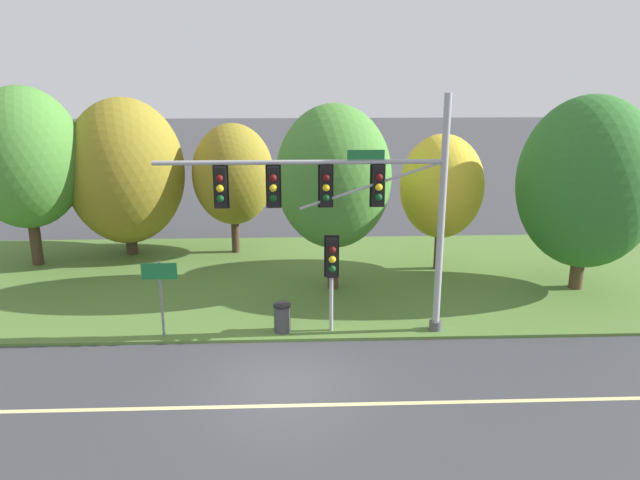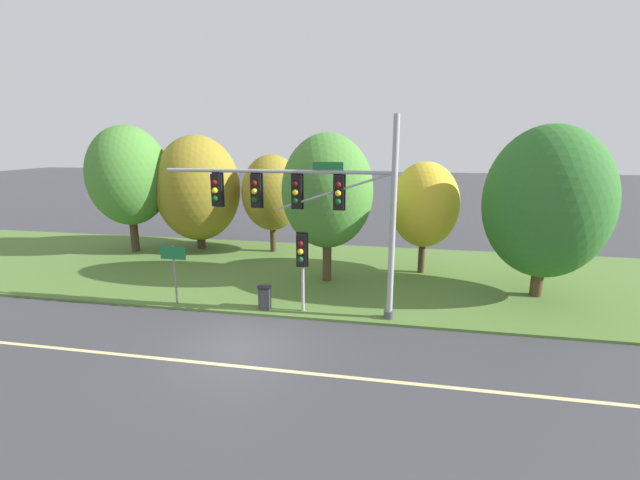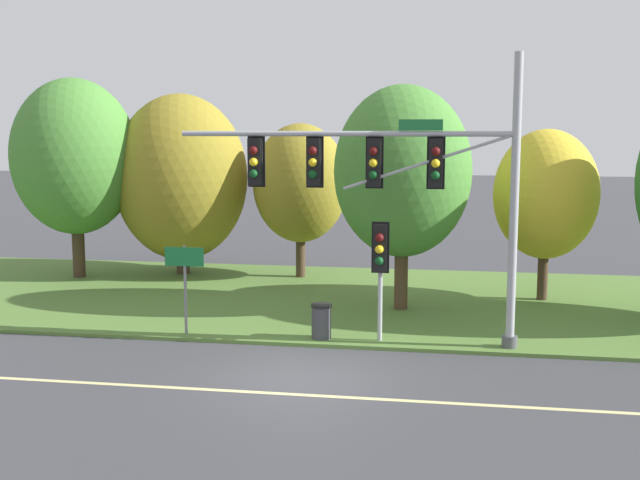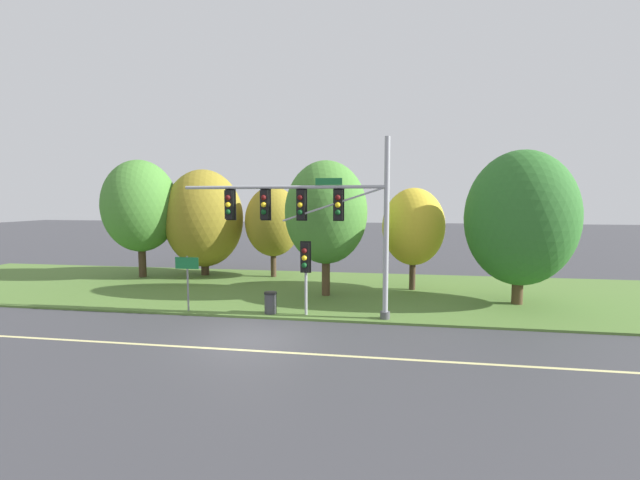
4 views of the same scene
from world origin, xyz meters
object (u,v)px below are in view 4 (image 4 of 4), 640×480
(tree_tall_centre, at_px, (413,227))
(trash_bin, at_px, (271,303))
(tree_behind_signpost, at_px, (273,222))
(tree_mid_verge, at_px, (326,213))
(pedestrian_signal_near_kerb, at_px, (305,262))
(tree_nearest_road, at_px, (140,206))
(tree_left_of_mast, at_px, (204,219))
(route_sign_post, at_px, (187,273))
(traffic_signal_mast, at_px, (316,213))
(tree_right_far, at_px, (520,218))

(tree_tall_centre, xyz_separation_m, trash_bin, (-6.30, -6.00, -2.96))
(tree_behind_signpost, height_order, tree_mid_verge, tree_mid_verge)
(pedestrian_signal_near_kerb, relative_size, tree_nearest_road, 0.43)
(tree_left_of_mast, distance_m, trash_bin, 11.44)
(tree_nearest_road, distance_m, trash_bin, 13.31)
(tree_behind_signpost, bearing_deg, tree_tall_centre, -17.24)
(tree_nearest_road, distance_m, tree_behind_signpost, 8.37)
(tree_nearest_road, height_order, trash_bin, tree_nearest_road)
(pedestrian_signal_near_kerb, bearing_deg, tree_tall_centre, 52.28)
(route_sign_post, relative_size, tree_mid_verge, 0.36)
(tree_tall_centre, height_order, trash_bin, tree_tall_centre)
(traffic_signal_mast, distance_m, tree_right_far, 9.71)
(tree_tall_centre, bearing_deg, tree_mid_verge, -154.71)
(route_sign_post, distance_m, tree_right_far, 15.35)
(traffic_signal_mast, relative_size, tree_tall_centre, 1.59)
(traffic_signal_mast, bearing_deg, pedestrian_signal_near_kerb, -170.98)
(tree_right_far, bearing_deg, pedestrian_signal_near_kerb, -158.90)
(tree_behind_signpost, height_order, trash_bin, tree_behind_signpost)
(tree_nearest_road, relative_size, trash_bin, 7.92)
(traffic_signal_mast, xyz_separation_m, route_sign_post, (-5.69, -0.10, -2.66))
(tree_behind_signpost, bearing_deg, pedestrian_signal_near_kerb, -66.65)
(route_sign_post, distance_m, tree_mid_verge, 7.33)
(tree_left_of_mast, distance_m, tree_right_far, 18.56)
(tree_right_far, distance_m, trash_bin, 12.09)
(tree_tall_centre, distance_m, tree_right_far, 5.36)
(tree_nearest_road, relative_size, tree_behind_signpost, 1.29)
(pedestrian_signal_near_kerb, bearing_deg, tree_right_far, 21.10)
(tree_left_of_mast, xyz_separation_m, tree_tall_centre, (13.13, -2.60, -0.25))
(trash_bin, bearing_deg, tree_right_far, 17.70)
(route_sign_post, bearing_deg, trash_bin, 2.64)
(tree_nearest_road, relative_size, tree_left_of_mast, 1.08)
(tree_nearest_road, xyz_separation_m, tree_tall_centre, (16.73, -1.23, -1.05))
(tree_nearest_road, bearing_deg, route_sign_post, -47.71)
(pedestrian_signal_near_kerb, distance_m, tree_nearest_road, 14.24)
(pedestrian_signal_near_kerb, bearing_deg, trash_bin, 175.03)
(tree_behind_signpost, distance_m, trash_bin, 9.44)
(pedestrian_signal_near_kerb, relative_size, trash_bin, 3.40)
(traffic_signal_mast, distance_m, tree_mid_verge, 3.96)
(tree_right_far, bearing_deg, tree_nearest_road, 170.18)
(tree_left_of_mast, height_order, tree_mid_verge, tree_mid_verge)
(pedestrian_signal_near_kerb, height_order, tree_behind_signpost, tree_behind_signpost)
(route_sign_post, bearing_deg, pedestrian_signal_near_kerb, 0.39)
(tree_behind_signpost, bearing_deg, tree_mid_verge, -49.37)
(traffic_signal_mast, relative_size, tree_right_far, 1.23)
(tree_nearest_road, bearing_deg, traffic_signal_mast, -30.41)
(trash_bin, bearing_deg, tree_behind_signpost, 104.51)
(tree_left_of_mast, relative_size, tree_behind_signpost, 1.19)
(route_sign_post, bearing_deg, tree_mid_verge, 36.24)
(route_sign_post, relative_size, tree_nearest_road, 0.33)
(pedestrian_signal_near_kerb, height_order, trash_bin, pedestrian_signal_near_kerb)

